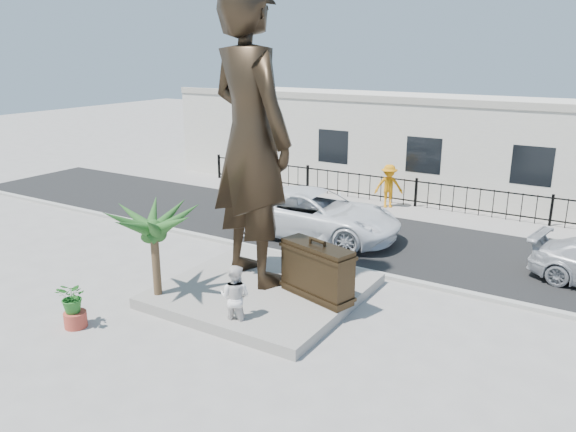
% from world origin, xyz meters
% --- Properties ---
extents(ground, '(100.00, 100.00, 0.00)m').
position_xyz_m(ground, '(0.00, 0.00, 0.00)').
color(ground, '#9E9991').
rests_on(ground, ground).
extents(street, '(40.00, 7.00, 0.01)m').
position_xyz_m(street, '(0.00, 8.00, 0.01)').
color(street, black).
rests_on(street, ground).
extents(curb, '(40.00, 0.25, 0.12)m').
position_xyz_m(curb, '(0.00, 4.50, 0.06)').
color(curb, '#A5A399').
rests_on(curb, ground).
extents(far_sidewalk, '(40.00, 2.50, 0.02)m').
position_xyz_m(far_sidewalk, '(0.00, 12.00, 0.01)').
color(far_sidewalk, '#9E9991').
rests_on(far_sidewalk, ground).
extents(plinth, '(5.20, 5.20, 0.30)m').
position_xyz_m(plinth, '(-0.50, 1.50, 0.15)').
color(plinth, gray).
rests_on(plinth, ground).
extents(fence, '(22.00, 0.10, 1.20)m').
position_xyz_m(fence, '(0.00, 12.80, 0.60)').
color(fence, black).
rests_on(fence, ground).
extents(building, '(28.00, 7.00, 4.40)m').
position_xyz_m(building, '(0.00, 17.00, 2.20)').
color(building, silver).
rests_on(building, ground).
extents(statue, '(3.45, 2.84, 8.14)m').
position_xyz_m(statue, '(-1.12, 1.89, 4.37)').
color(statue, black).
rests_on(statue, plinth).
extents(suitcase, '(2.22, 1.24, 1.49)m').
position_xyz_m(suitcase, '(1.14, 1.62, 1.04)').
color(suitcase, black).
rests_on(suitcase, plinth).
extents(tourist, '(0.93, 0.79, 1.67)m').
position_xyz_m(tourist, '(-0.01, -0.49, 0.84)').
color(tourist, white).
rests_on(tourist, ground).
extents(car_white, '(6.50, 3.32, 1.76)m').
position_xyz_m(car_white, '(-1.79, 6.82, 0.89)').
color(car_white, white).
rests_on(car_white, street).
extents(worker, '(1.42, 1.22, 1.91)m').
position_xyz_m(worker, '(-0.99, 12.04, 0.97)').
color(worker, orange).
rests_on(worker, far_sidewalk).
extents(palm_tree, '(1.80, 1.80, 3.20)m').
position_xyz_m(palm_tree, '(-2.64, -0.48, 0.00)').
color(palm_tree, '#204C1B').
rests_on(palm_tree, ground).
extents(planter, '(0.56, 0.56, 0.40)m').
position_xyz_m(planter, '(-3.47, -2.55, 0.20)').
color(planter, '#B64030').
rests_on(planter, ground).
extents(shrub, '(0.83, 0.74, 0.82)m').
position_xyz_m(shrub, '(-3.47, -2.55, 0.81)').
color(shrub, '#256D23').
rests_on(shrub, planter).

